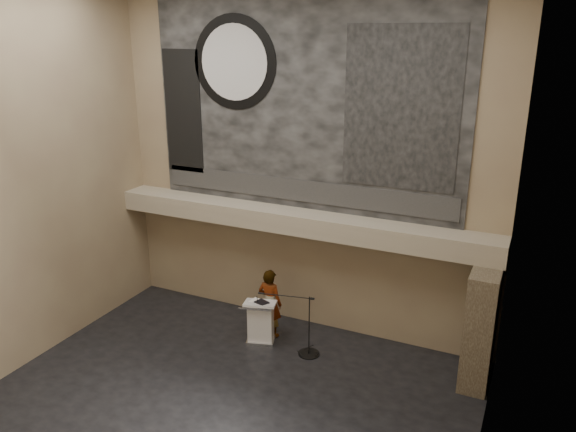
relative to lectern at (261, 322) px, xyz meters
The scene contains 20 objects.
floor 2.65m from the lectern, 80.09° to the right, with size 10.00×10.00×0.00m, color black.
wall_back 3.99m from the lectern, 72.80° to the left, with size 10.00×0.02×8.50m, color #806951.
wall_front 7.54m from the lectern, 86.10° to the right, with size 10.00×0.02×8.50m, color #806951.
wall_left 6.40m from the lectern, 150.68° to the right, with size 0.02×8.00×8.50m, color #806951.
wall_right 7.06m from the lectern, 25.15° to the right, with size 0.02×8.00×8.50m, color #806951.
soffit 2.65m from the lectern, 66.81° to the left, with size 10.00×0.80×0.50m, color #9E927A.
sprinkler_left 2.61m from the lectern, 139.26° to the left, with size 0.04×0.04×0.06m, color #B2893D.
sprinkler_right 3.31m from the lectern, 22.94° to the left, with size 0.04×0.04×0.06m, color #B2893D.
banner 5.36m from the lectern, 72.45° to the left, with size 8.00×0.05×5.00m, color black.
banner_text_strip 3.42m from the lectern, 71.97° to the left, with size 7.76×0.02×0.55m, color #2B2B2B.
banner_clock_rim 6.44m from the lectern, 134.58° to the left, with size 2.30×2.30×0.02m, color black.
banner_clock_face 6.44m from the lectern, 135.00° to the left, with size 1.84×1.84×0.02m, color silver.
banner_building_print 6.13m from the lectern, 25.75° to the left, with size 2.60×0.02×3.60m, color black.
banner_brick_print 5.84m from the lectern, 155.06° to the left, with size 1.10×0.02×3.20m, color black.
stone_pier 5.19m from the lectern, ahead, with size 0.60×1.40×2.70m, color #443829.
lectern is the anchor object (origin of this frame).
binder 0.57m from the lectern, 37.93° to the right, with size 0.31×0.25×0.04m, color black.
papers 0.57m from the lectern, behind, with size 0.20×0.28×0.01m, color white.
speaker_person 0.52m from the lectern, 80.08° to the left, with size 0.66×0.44×1.82m, color silver.
mic_stand 1.31m from the lectern, ahead, with size 1.48×0.53×1.53m.
Camera 1 is at (5.43, -8.41, 7.46)m, focal length 35.00 mm.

